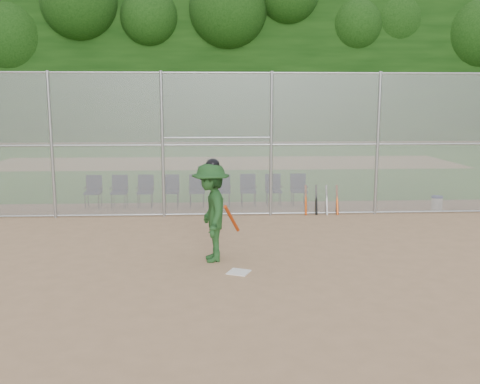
{
  "coord_description": "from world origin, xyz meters",
  "views": [
    {
      "loc": [
        -0.65,
        -9.76,
        3.2
      ],
      "look_at": [
        0.0,
        2.5,
        1.1
      ],
      "focal_mm": 40.0,
      "sensor_mm": 36.0,
      "label": 1
    }
  ],
  "objects_px": {
    "batter_at_plate": "(211,212)",
    "water_cooler": "(437,203)",
    "home_plate": "(239,272)",
    "chair_0": "(93,192)"
  },
  "relations": [
    {
      "from": "water_cooler",
      "to": "chair_0",
      "type": "height_order",
      "value": "chair_0"
    },
    {
      "from": "home_plate",
      "to": "water_cooler",
      "type": "xyz_separation_m",
      "value": [
        6.14,
        5.5,
        0.21
      ]
    },
    {
      "from": "home_plate",
      "to": "batter_at_plate",
      "type": "distance_m",
      "value": 1.39
    },
    {
      "from": "home_plate",
      "to": "water_cooler",
      "type": "bearing_deg",
      "value": 41.84
    },
    {
      "from": "batter_at_plate",
      "to": "water_cooler",
      "type": "distance_m",
      "value": 8.18
    },
    {
      "from": "water_cooler",
      "to": "chair_0",
      "type": "xyz_separation_m",
      "value": [
        -10.24,
        0.99,
        0.26
      ]
    },
    {
      "from": "home_plate",
      "to": "chair_0",
      "type": "height_order",
      "value": "chair_0"
    },
    {
      "from": "batter_at_plate",
      "to": "water_cooler",
      "type": "xyz_separation_m",
      "value": [
        6.66,
        4.68,
        -0.79
      ]
    },
    {
      "from": "batter_at_plate",
      "to": "chair_0",
      "type": "distance_m",
      "value": 6.73
    },
    {
      "from": "water_cooler",
      "to": "chair_0",
      "type": "relative_size",
      "value": 0.45
    }
  ]
}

